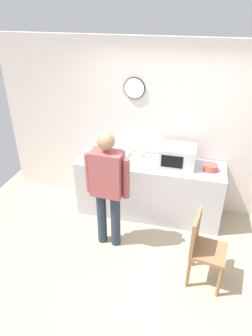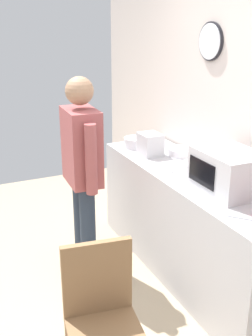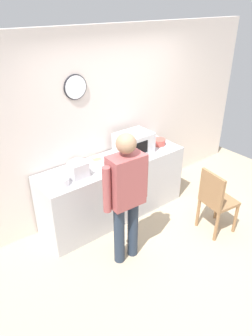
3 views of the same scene
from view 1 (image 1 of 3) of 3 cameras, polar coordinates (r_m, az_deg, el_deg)
name	(u,v)px [view 1 (image 1 of 3)]	position (r m, az deg, el deg)	size (l,w,h in m)	color
ground_plane	(150,273)	(4.07, 4.57, -19.06)	(6.00, 6.00, 0.00)	tan
back_wall	(172,130)	(4.63, 8.72, 7.07)	(5.40, 0.13, 2.60)	silver
kitchen_counter	(149,189)	(4.72, 4.32, -3.90)	(2.18, 0.62, 0.90)	#B7B7BC
microwave	(178,156)	(4.40, 9.68, 2.22)	(0.50, 0.39, 0.30)	silver
sandwich_plate	(140,156)	(4.64, 2.74, 2.30)	(0.26, 0.26, 0.07)	white
salad_bowl	(92,157)	(4.58, -6.32, 2.15)	(0.23, 0.23, 0.10)	white
cereal_bowl	(123,153)	(4.70, -0.65, 2.91)	(0.24, 0.24, 0.07)	white
mixing_bowl	(211,167)	(4.43, 15.61, 0.11)	(0.20, 0.20, 0.09)	#C64C42
toaster	(110,155)	(4.49, -3.06, 2.46)	(0.22, 0.18, 0.20)	silver
fork_utensil	(205,175)	(4.30, 14.59, -1.34)	(0.17, 0.02, 0.01)	silver
spoon_utensil	(138,165)	(4.43, 2.36, 0.65)	(0.17, 0.02, 0.01)	silver
person_standing	(107,183)	(3.85, -3.52, -2.91)	(0.59, 0.26, 1.68)	#243041
wooden_chair	(203,246)	(3.74, 14.25, -14.03)	(0.45, 0.45, 0.94)	olive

